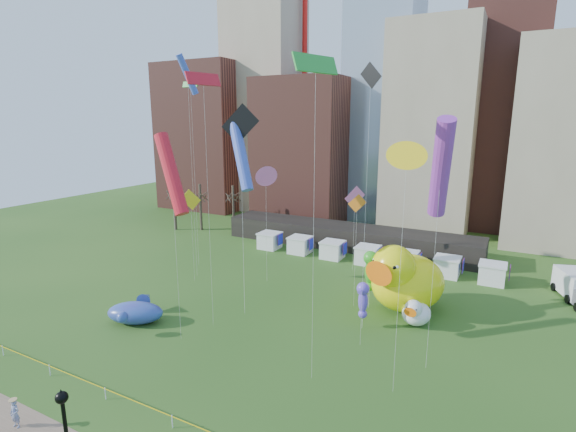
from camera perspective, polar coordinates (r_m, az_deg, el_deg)
The scene contains 28 objects.
ground at distance 30.76m, azimuth -14.95°, elevation -25.34°, with size 160.00×160.00×0.00m, color #224A17.
skyline at distance 79.82m, azimuth 17.55°, elevation 14.00°, with size 101.00×23.00×68.00m.
pavilion at distance 65.26m, azimuth 7.87°, elevation -2.71°, with size 38.00×6.00×3.20m, color black.
vendor_tents at distance 58.42m, azimuth 10.45°, elevation -5.15°, with size 33.24×2.80×2.40m.
bare_trees at distance 76.21m, azimuth -11.27°, elevation 1.24°, with size 8.44×6.44×8.50m.
caution_tape at distance 30.36m, azimuth -15.03°, elevation -24.32°, with size 50.00×0.06×0.90m.
big_duck at distance 44.71m, azimuth 15.10°, elevation -8.05°, with size 9.19×10.19×7.12m.
small_duck at distance 42.70m, azimuth 16.48°, elevation -12.08°, with size 2.95×3.71×2.73m.
seahorse_green at distance 44.04m, azimuth 10.74°, elevation -6.69°, with size 1.63×1.92×6.05m.
seahorse_purple at distance 40.27m, azimuth 9.84°, elevation -10.50°, with size 1.17×1.50×4.47m.
whale_inflatable at distance 44.07m, azimuth -19.38°, elevation -11.76°, with size 5.92×6.47×2.31m.
lamppost at distance 26.35m, azimuth -27.20°, elevation -23.85°, with size 0.62×0.62×5.95m.
box_truck at distance 55.49m, azimuth 33.73°, elevation -7.73°, with size 4.37×7.06×2.82m.
woman at distance 33.90m, azimuth -32.30°, elevation -21.17°, with size 0.67×0.44×1.83m, color silver.
kite_0 at distance 37.92m, azimuth -11.09°, elevation 17.07°, with size 1.21×3.41×22.47m.
kite_1 at distance 48.83m, azimuth -2.95°, elevation 5.26°, with size 0.92×2.19×13.60m.
kite_2 at distance 40.34m, azimuth -6.30°, elevation 11.67°, with size 3.50×0.99×20.13m.
kite_3 at distance 55.77m, azimuth -12.72°, elevation 16.21°, with size 2.27×0.40×23.19m.
kite_4 at distance 50.52m, azimuth -12.69°, elevation 1.96°, with size 1.15×2.21×11.01m.
kite_5 at distance 39.92m, azimuth -6.21°, elevation 7.82°, with size 3.69×2.93×18.59m.
kite_6 at distance 42.60m, azimuth 9.08°, elevation 1.31°, with size 1.83×0.22×11.68m.
kite_7 at distance 32.02m, azimuth 19.51°, elevation 5.85°, with size 2.19×4.49×19.02m.
kite_8 at distance 36.05m, azimuth -15.10°, elevation 5.35°, with size 4.03×2.38×17.73m.
kite_9 at distance 53.75m, azimuth 8.80°, elevation 2.40°, with size 1.99×1.88×10.78m.
kite_10 at distance 34.10m, azimuth 10.79°, elevation 16.11°, with size 1.86×0.72×22.88m.
kite_11 at distance 28.94m, azimuth 3.67°, elevation 19.15°, with size 1.69×3.78×22.71m.
kite_12 at distance 28.11m, azimuth 15.38°, elevation 7.60°, with size 1.80×0.44×17.42m.
kite_13 at distance 51.85m, azimuth -13.11°, elevation 17.66°, with size 1.52×2.68×25.78m.
Camera 1 is at (17.25, -17.28, 18.71)m, focal length 27.00 mm.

